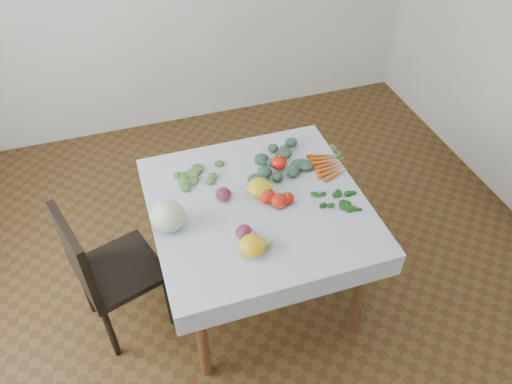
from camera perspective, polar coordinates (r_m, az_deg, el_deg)
ground at (r=3.22m, az=0.19°, el=-10.94°), size 4.00×4.00×0.00m
table at (r=2.72m, az=0.22°, el=-2.80°), size 1.00×1.00×0.75m
tablecloth at (r=2.65m, az=0.22°, el=-1.30°), size 1.12×1.12×0.01m
chair at (r=2.77m, az=-17.18°, el=-8.30°), size 0.52×0.52×0.91m
cabbage at (r=2.50m, az=-10.06°, el=-2.75°), size 0.19×0.19×0.16m
tomato_a at (r=2.64m, az=3.63°, el=-0.67°), size 0.08×0.08×0.06m
tomato_b at (r=2.84m, az=2.63°, el=3.38°), size 0.11×0.11×0.08m
tomato_c at (r=2.63m, az=1.35°, el=-0.52°), size 0.09×0.09×0.08m
tomato_d at (r=2.60m, az=2.66°, el=-1.01°), size 0.09×0.09×0.08m
heirloom_back at (r=2.66m, az=0.44°, el=0.44°), size 0.16×0.16×0.10m
heirloom_front at (r=2.38m, az=-0.44°, el=-6.14°), size 0.15×0.15×0.09m
onion_a at (r=2.65m, az=-3.75°, el=-0.23°), size 0.10×0.10×0.07m
onion_b at (r=2.45m, az=-1.37°, el=-4.63°), size 0.11×0.11×0.07m
tomatillo_cluster at (r=2.43m, az=0.38°, el=-5.54°), size 0.09×0.11×0.05m
carrot_bunch at (r=2.89m, az=8.33°, el=3.09°), size 0.19×0.26×0.03m
kale_bunch at (r=2.88m, az=2.79°, el=3.61°), size 0.38×0.31×0.05m
basil_bunch at (r=2.69m, az=9.49°, el=-0.89°), size 0.25×0.18×0.01m
dill_bunch at (r=2.81m, az=-6.28°, el=2.02°), size 0.25×0.24×0.03m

